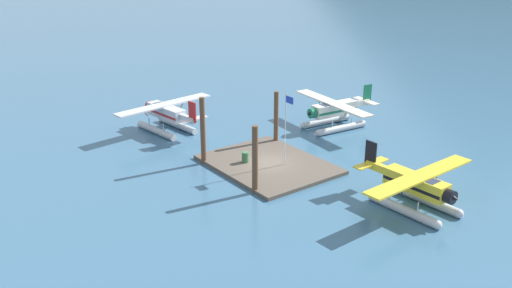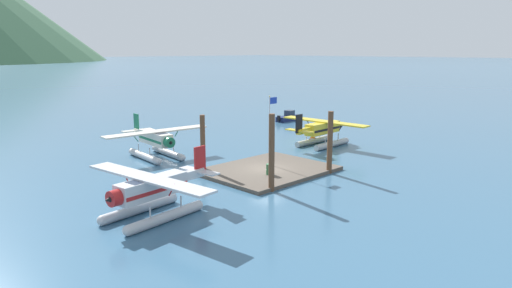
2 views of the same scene
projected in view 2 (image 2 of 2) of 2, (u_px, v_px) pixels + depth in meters
The scene contains 12 objects.
ground_plane at pixel (268, 172), 39.28m from camera, with size 1200.00×1200.00×0.00m, color #38607F.
dock_platform at pixel (268, 170), 39.25m from camera, with size 10.44×8.23×0.30m, color brown.
piling_near_left at pixel (272, 153), 33.35m from camera, with size 0.44×0.44×5.76m, color brown.
piling_near_right at pixel (330, 143), 38.35m from camera, with size 0.45×0.45×5.28m, color brown.
piling_far_left at pixel (203, 144), 38.81m from camera, with size 0.43×0.43×4.91m, color brown.
flagpole at pixel (270, 122), 39.86m from camera, with size 0.95×0.10×6.08m.
fuel_drum at pixel (270, 169), 37.23m from camera, with size 0.62×0.62×0.88m.
mooring_buoy at pixel (313, 140), 51.10m from camera, with size 0.78×0.78×0.78m, color orange.
seaplane_cream_bow_left at pixel (156, 142), 44.10m from camera, with size 10.49×7.96×3.84m.
seaplane_silver_port_aft at pixel (152, 193), 28.32m from camera, with size 7.95×10.49×3.84m.
seaplane_yellow_stbd_fwd at pixel (323, 131), 49.80m from camera, with size 7.98×10.44×3.84m.
boat_navy_open_east at pixel (289, 117), 67.57m from camera, with size 4.89×1.85×1.50m.
Camera 2 is at (-27.42, -26.32, 10.27)m, focal length 32.23 mm.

